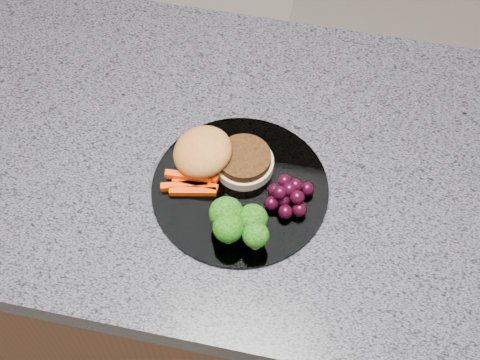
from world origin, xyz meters
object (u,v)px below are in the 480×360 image
island_cabinet (201,276)px  plate (240,189)px  burger (217,157)px  grape_bunch (289,195)px

island_cabinet → plate: plate is taller
island_cabinet → burger: bearing=-27.4°
burger → grape_bunch: burger is taller
island_cabinet → grape_bunch: (0.17, -0.07, 0.49)m
plate → grape_bunch: (0.07, -0.01, 0.02)m
burger → grape_bunch: (0.11, -0.04, -0.00)m
island_cabinet → plate: bearing=-32.3°
island_cabinet → burger: (0.06, -0.03, 0.50)m
plate → burger: (-0.04, 0.03, 0.02)m
burger → plate: bearing=-56.7°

